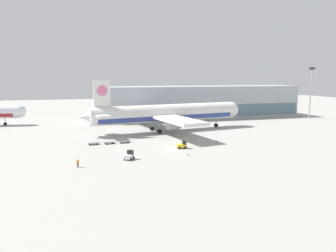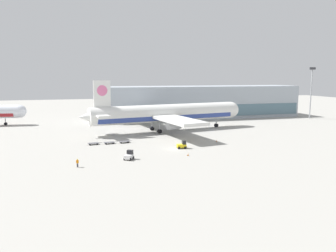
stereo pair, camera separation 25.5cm
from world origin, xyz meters
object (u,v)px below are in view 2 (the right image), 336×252
at_px(baggage_tug_mid, 182,145).
at_px(airplane_main, 165,114).
at_px(baggage_tug_foreground, 129,156).
at_px(baggage_dolly_second, 109,142).
at_px(traffic_cone_far, 188,154).
at_px(baggage_dolly_third, 124,141).
at_px(light_mast, 311,89).
at_px(ground_crew_near, 77,162).
at_px(baggage_dolly_lead, 93,143).
at_px(traffic_cone_near, 217,141).

bearing_deg(baggage_tug_mid, airplane_main, 88.47).
distance_m(baggage_tug_foreground, baggage_dolly_second, 18.56).
distance_m(baggage_dolly_second, traffic_cone_far, 24.68).
xyz_separation_m(airplane_main, baggage_dolly_third, (-16.11, -16.05, -5.45)).
distance_m(airplane_main, baggage_tug_foreground, 39.24).
bearing_deg(baggage_tug_foreground, traffic_cone_far, -58.03).
bearing_deg(baggage_tug_foreground, baggage_dolly_third, 28.23).
relative_size(light_mast, baggage_tug_mid, 8.64).
distance_m(airplane_main, ground_crew_near, 47.95).
distance_m(baggage_tug_foreground, baggage_tug_mid, 16.53).
relative_size(light_mast, baggage_dolly_third, 5.87).
distance_m(light_mast, baggage_tug_foreground, 101.54).
height_order(baggage_dolly_second, traffic_cone_far, traffic_cone_far).
bearing_deg(light_mast, baggage_dolly_lead, -161.72).
relative_size(baggage_tug_foreground, baggage_dolly_second, 0.75).
height_order(airplane_main, baggage_dolly_second, airplane_main).
distance_m(light_mast, airplane_main, 71.88).
height_order(airplane_main, traffic_cone_far, airplane_main).
relative_size(baggage_tug_foreground, baggage_dolly_lead, 0.75).
height_order(baggage_tug_mid, baggage_dolly_lead, baggage_tug_mid).
bearing_deg(baggage_dolly_second, baggage_tug_mid, -40.18).
xyz_separation_m(baggage_tug_mid, baggage_dolly_lead, (-21.40, 11.05, -0.49)).
bearing_deg(traffic_cone_far, light_mast, 33.99).
bearing_deg(baggage_dolly_third, traffic_cone_far, -65.42).
relative_size(baggage_dolly_third, ground_crew_near, 2.15).
relative_size(baggage_dolly_second, traffic_cone_far, 5.87).
distance_m(light_mast, traffic_cone_far, 90.32).
relative_size(baggage_dolly_second, traffic_cone_near, 6.91).
xyz_separation_m(airplane_main, traffic_cone_far, (-4.22, -34.97, -5.53)).
bearing_deg(traffic_cone_far, baggage_tug_foreground, 178.45).
distance_m(light_mast, baggage_dolly_lead, 100.18).
height_order(airplane_main, baggage_dolly_lead, airplane_main).
relative_size(baggage_tug_mid, traffic_cone_near, 4.70).
xyz_separation_m(baggage_tug_foreground, baggage_tug_mid, (14.79, 7.39, 0.00)).
relative_size(airplane_main, baggage_dolly_second, 15.30).
xyz_separation_m(baggage_dolly_lead, baggage_dolly_third, (8.33, 0.11, 0.00)).
relative_size(airplane_main, baggage_tug_mid, 22.51).
bearing_deg(airplane_main, traffic_cone_near, -76.91).
relative_size(baggage_dolly_second, baggage_dolly_third, 1.00).
bearing_deg(baggage_tug_foreground, ground_crew_near, 140.53).
bearing_deg(ground_crew_near, traffic_cone_far, -26.44).
relative_size(airplane_main, ground_crew_near, 32.86).
bearing_deg(light_mast, traffic_cone_far, -146.01).
height_order(baggage_tug_mid, ground_crew_near, baggage_tug_mid).
relative_size(baggage_tug_mid, baggage_dolly_second, 0.68).
relative_size(light_mast, ground_crew_near, 12.61).
bearing_deg(baggage_tug_foreground, light_mast, -27.00).
height_order(light_mast, airplane_main, light_mast).
xyz_separation_m(baggage_dolly_second, ground_crew_near, (-8.62, -21.78, 0.64)).
height_order(baggage_dolly_third, ground_crew_near, ground_crew_near).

